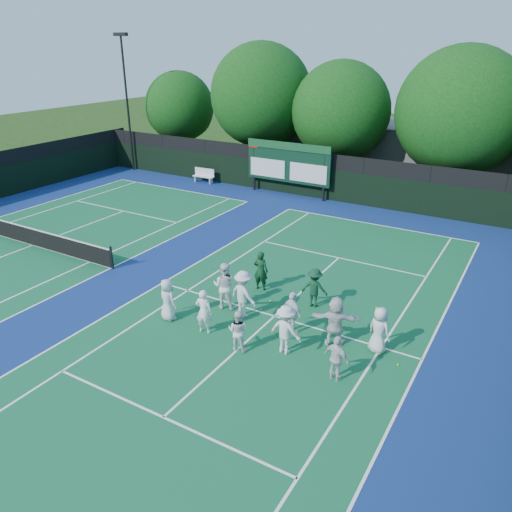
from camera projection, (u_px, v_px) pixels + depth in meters
The scene contains 30 objects.
ground at pixel (261, 328), 18.01m from camera, with size 120.00×120.00×0.00m, color #1E3B10.
court_apron at pixel (153, 281), 21.61m from camera, with size 34.00×32.00×0.01m, color navy.
near_court at pixel (275, 316), 18.80m from camera, with size 11.05×23.85×0.01m.
left_court at pixel (33, 245), 25.35m from camera, with size 11.05×23.85×0.01m.
back_fence at pixel (304, 176), 32.92m from camera, with size 34.00×0.08×3.00m.
scoreboard at pixel (288, 163), 32.74m from camera, with size 6.00×0.21×3.55m.
clubhouse at pixel (400, 151), 37.11m from camera, with size 18.00×6.00×4.00m, color #5D5E63.
light_pole_left at pixel (126, 88), 37.74m from camera, with size 1.20×0.30×10.12m.
tennis_net at pixel (32, 236), 25.16m from camera, with size 11.30×0.10×1.10m.
bench at pixel (204, 175), 36.37m from camera, with size 1.67×0.49×1.05m.
tree_a at pixel (182, 108), 40.50m from camera, with size 5.58×5.58×7.45m.
tree_b at pixel (264, 98), 36.43m from camera, with size 7.44×7.44×9.63m.
tree_c at pixel (343, 114), 33.80m from camera, with size 6.65×6.65×8.51m.
tree_d at pixel (463, 115), 30.06m from camera, with size 7.75×7.75×9.51m.
tennis_ball_0 at pixel (261, 310), 19.19m from camera, with size 0.07×0.07×0.07m, color #C0E11A.
tennis_ball_1 at pixel (376, 308), 19.35m from camera, with size 0.07×0.07×0.07m, color #C0E11A.
tennis_ball_2 at pixel (398, 365), 15.94m from camera, with size 0.07×0.07×0.07m, color #C0E11A.
tennis_ball_4 at pixel (271, 301), 19.85m from camera, with size 0.07×0.07×0.07m, color #C0E11A.
player_front_0 at pixel (168, 300), 18.32m from camera, with size 0.79×0.52×1.63m, color silver.
player_front_1 at pixel (204, 311), 17.46m from camera, with size 0.61×0.40×1.68m, color white.
player_front_2 at pixel (238, 331), 16.51m from camera, with size 0.71×0.55×1.46m, color white.
player_front_3 at pixel (286, 330), 16.30m from camera, with size 1.12×0.65×1.74m, color silver.
player_front_4 at pixel (337, 359), 15.01m from camera, with size 0.89×0.37×1.51m, color silver.
player_back_0 at pixel (224, 286), 19.08m from camera, with size 0.91×0.71×1.88m, color white.
player_back_1 at pixel (243, 294), 18.49m from camera, with size 1.19×0.68×1.84m, color silver.
player_back_2 at pixel (292, 313), 17.45m from camera, with size 0.94×0.39×1.60m, color white.
player_back_3 at pixel (335, 321), 16.74m from camera, with size 1.67×0.53×1.80m, color silver.
player_back_4 at pixel (379, 330), 16.37m from camera, with size 0.80×0.52×1.64m, color silver.
coach_left at pixel (261, 271), 20.53m from camera, with size 0.62×0.41×1.71m, color #0F371B.
coach_right at pixel (314, 288), 19.22m from camera, with size 1.03×0.59×1.59m, color #0F3A22.
Camera 1 is at (7.73, -13.43, 9.55)m, focal length 35.00 mm.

